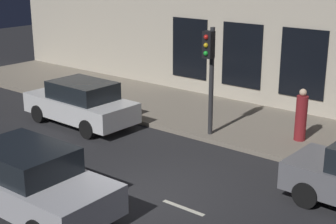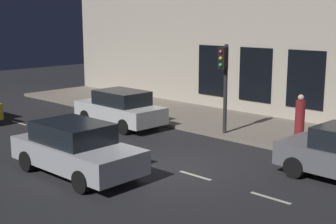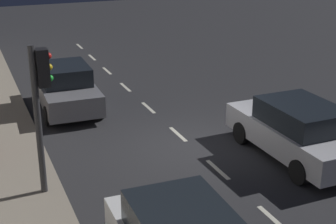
{
  "view_description": "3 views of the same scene",
  "coord_description": "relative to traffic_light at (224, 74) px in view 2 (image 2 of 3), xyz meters",
  "views": [
    {
      "loc": [
        -8.67,
        -7.53,
        5.73
      ],
      "look_at": [
        1.0,
        0.27,
        1.91
      ],
      "focal_mm": 54.07,
      "sensor_mm": 36.0,
      "label": 1
    },
    {
      "loc": [
        -10.36,
        -9.79,
        4.66
      ],
      "look_at": [
        0.96,
        1.05,
        1.53
      ],
      "focal_mm": 50.67,
      "sensor_mm": 36.0,
      "label": 2
    },
    {
      "loc": [
        5.8,
        12.1,
        6.03
      ],
      "look_at": [
        1.14,
        0.93,
        1.55
      ],
      "focal_mm": 54.08,
      "sensor_mm": 36.0,
      "label": 3
    }
  ],
  "objects": [
    {
      "name": "ground_plane",
      "position": [
        -4.32,
        -1.27,
        -2.51
      ],
      "size": [
        60.0,
        60.0,
        0.0
      ],
      "primitive_type": "plane",
      "color": "#28282B"
    },
    {
      "name": "sidewalk",
      "position": [
        1.93,
        -1.27,
        -2.44
      ],
      "size": [
        4.5,
        32.0,
        0.15
      ],
      "color": "gray",
      "rests_on": "ground"
    },
    {
      "name": "building_facade",
      "position": [
        4.47,
        -1.27,
        1.37
      ],
      "size": [
        0.65,
        32.0,
        7.78
      ],
      "color": "beige",
      "rests_on": "ground"
    },
    {
      "name": "lane_centre_line",
      "position": [
        -4.32,
        -2.27,
        -2.51
      ],
      "size": [
        0.12,
        27.2,
        0.01
      ],
      "color": "beige",
      "rests_on": "ground"
    },
    {
      "name": "traffic_light",
      "position": [
        0.0,
        0.0,
        0.0
      ],
      "size": [
        0.5,
        0.32,
        3.5
      ],
      "color": "#2D2D30",
      "rests_on": "sidewalk"
    },
    {
      "name": "parked_car_0",
      "position": [
        -1.57,
        4.38,
        -1.72
      ],
      "size": [
        1.97,
        4.32,
        1.58
      ],
      "rotation": [
        0.0,
        0.0,
        -0.02
      ],
      "color": "silver",
      "rests_on": "ground"
    },
    {
      "name": "parked_car_2",
      "position": [
        -6.68,
        0.45,
        -1.72
      ],
      "size": [
        2.02,
        4.44,
        1.58
      ],
      "rotation": [
        0.0,
        0.0,
        3.16
      ],
      "color": "#B7B7BC",
      "rests_on": "ground"
    },
    {
      "name": "pedestrian_0",
      "position": [
        1.41,
        -2.55,
        -1.59
      ],
      "size": [
        0.5,
        0.5,
        1.68
      ],
      "rotation": [
        0.0,
        0.0,
        5.69
      ],
      "color": "maroon",
      "rests_on": "sidewalk"
    }
  ]
}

